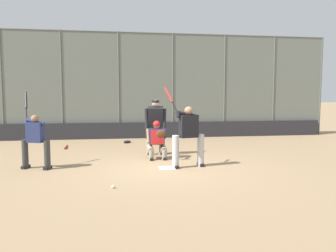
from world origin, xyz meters
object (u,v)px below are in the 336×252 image
Objects in this scene: umpire_home at (155,125)px; batter_on_deck at (35,140)px; catcher_behind_plate at (157,139)px; batter_at_plate at (188,134)px; baseball_loose at (113,187)px; spare_bat_near_backstop at (66,147)px; fielding_glove_on_dirt at (127,142)px.

batter_on_deck is at bearing 30.48° from umpire_home.
batter_on_deck is (3.37, 0.87, 0.18)m from catcher_behind_plate.
batter_at_plate is 4.09m from batter_on_deck.
umpire_home is at bearing -109.39° from baseball_loose.
umpire_home is at bearing -135.70° from batter_on_deck.
batter_at_plate reaches higher than umpire_home.
umpire_home is at bearing -94.17° from catcher_behind_plate.
spare_bat_near_backstop is at bearing -56.07° from batter_at_plate.
catcher_behind_plate is (0.70, -1.28, -0.29)m from batter_at_plate.
catcher_behind_plate is 3.38m from baseball_loose.
fielding_glove_on_dirt is (-2.53, -4.43, -0.74)m from batter_on_deck.
baseball_loose is at bearing 86.00° from fielding_glove_on_dirt.
batter_at_plate reaches higher than fielding_glove_on_dirt.
fielding_glove_on_dirt is (0.87, -2.84, -0.93)m from umpire_home.
umpire_home is 0.88× the size of batter_on_deck.
batter_on_deck is at bearing -16.63° from batter_at_plate.
umpire_home is 5.95× the size of fielding_glove_on_dirt.
spare_bat_near_backstop is at bearing 23.35° from fielding_glove_on_dirt.
umpire_home is at bearing 56.77° from spare_bat_near_backstop.
baseball_loose is at bearing 30.93° from batter_at_plate.
fielding_glove_on_dirt is 4.12× the size of baseball_loose.
catcher_behind_plate reaches higher than fielding_glove_on_dirt.
catcher_behind_plate is 0.58× the size of batter_on_deck.
catcher_behind_plate is at bearing 103.21° from fielding_glove_on_dirt.
umpire_home is at bearing 107.01° from fielding_glove_on_dirt.
batter_at_plate is 2.11m from umpire_home.
batter_at_plate is 29.55× the size of baseball_loose.
umpire_home reaches higher than spare_bat_near_backstop.
fielding_glove_on_dirt is (-2.29, -0.99, 0.02)m from spare_bat_near_backstop.
batter_on_deck reaches higher than catcher_behind_plate.
batter_on_deck is (4.06, -0.41, -0.12)m from batter_at_plate.
batter_at_plate is at bearing -166.56° from batter_on_deck.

